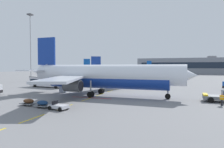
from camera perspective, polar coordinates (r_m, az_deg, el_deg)
ground at (r=51.56m, az=26.24°, el=-4.52°), size 400.00×400.00×0.00m
apron_paint_markings at (r=50.35m, az=1.00°, el=-4.45°), size 8.00×95.08×0.01m
airliner_foreground at (r=38.70m, az=-2.71°, el=-0.58°), size 34.68×34.63×12.20m
airliner_mid_left at (r=71.02m, az=3.61°, el=-0.07°), size 25.28×23.77×9.43m
airliner_far_center at (r=119.89m, az=6.79°, el=0.83°), size 22.98×22.81×9.55m
airliner_far_right at (r=115.28m, az=-13.06°, el=0.88°), size 28.54×27.12×10.42m
apron_shuttle_bus at (r=57.69m, az=-18.23°, el=-1.98°), size 12.28×4.31×3.00m
baggage_train at (r=29.61m, az=-19.64°, el=-8.21°), size 8.72×3.04×1.14m
ground_crew_worker at (r=33.35m, az=29.52°, el=-6.32°), size 0.58×0.47×1.79m
uld_cargo_container at (r=45.28m, az=-13.87°, el=-4.24°), size 1.72×1.69×1.60m
apron_light_mast_near at (r=85.11m, az=-22.78°, el=9.19°), size 1.80×1.80×26.74m
terminal_satellite at (r=169.97m, az=22.77°, el=2.14°), size 87.13×22.18×14.21m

